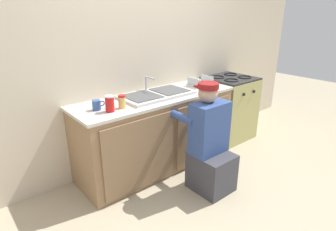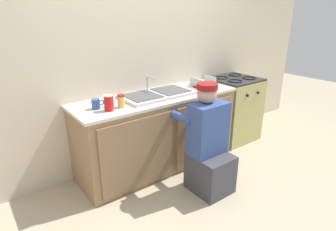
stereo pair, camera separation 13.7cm
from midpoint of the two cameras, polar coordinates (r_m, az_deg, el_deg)
The scene contains 12 objects.
ground_plane at distance 3.23m, azimuth -0.08°, elevation -12.03°, with size 12.00×12.00×0.00m, color tan.
back_wall at distance 3.28m, azimuth -7.52°, elevation 11.85°, with size 6.00×0.10×2.50m, color beige.
counter_cabinet at distance 3.23m, azimuth -3.38°, elevation -3.64°, with size 1.85×0.62×0.83m.
countertop at distance 3.09m, azimuth -3.66°, elevation 3.73°, with size 1.89×0.62×0.03m, color beige.
sink_double_basin at distance 3.08m, azimuth -3.69°, elevation 4.35°, with size 0.80×0.44×0.19m.
stove_range at distance 4.07m, azimuth 11.25°, elevation 1.58°, with size 0.63×0.62×0.89m.
plumber_person at distance 2.83m, azimuth 7.11°, elevation -6.39°, with size 0.42×0.61×1.10m.
soda_cup_red at distance 2.64m, azimuth -13.24°, elevation 2.31°, with size 0.08×0.08×0.15m.
condiment_jar at distance 2.71m, azimuth -10.76°, elevation 2.78°, with size 0.07×0.07×0.13m.
dish_rack_tray at distance 3.52m, azimuth 5.48°, elevation 6.47°, with size 0.28×0.22×0.11m.
coffee_mug at distance 2.72m, azimuth -15.66°, elevation 2.06°, with size 0.13×0.08×0.09m.
spice_bottle_red at distance 2.75m, azimuth -12.70°, elevation 2.57°, with size 0.04×0.04×0.10m.
Camera 1 is at (-1.79, -2.05, 1.74)m, focal length 30.00 mm.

